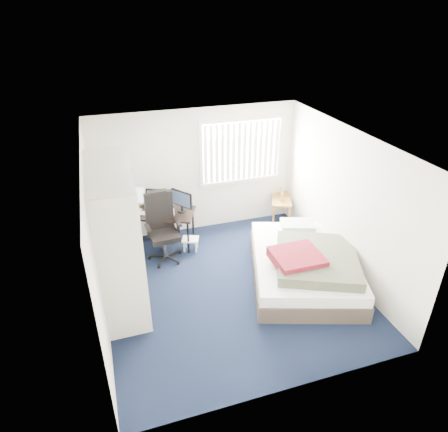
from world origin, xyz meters
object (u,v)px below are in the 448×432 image
at_px(nightstand, 281,200).
at_px(desk, 156,209).
at_px(bed, 305,265).
at_px(office_chair, 163,234).

bearing_deg(nightstand, desk, -177.92).
relative_size(desk, bed, 0.59).
height_order(desk, nightstand, desk).
xyz_separation_m(desk, bed, (2.15, -1.93, -0.43)).
height_order(desk, office_chair, office_chair).
xyz_separation_m(office_chair, nightstand, (2.64, 0.61, -0.01)).
relative_size(desk, office_chair, 1.21).
distance_m(desk, office_chair, 0.57).
bearing_deg(office_chair, desk, 91.24).
bearing_deg(bed, nightstand, 76.23).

